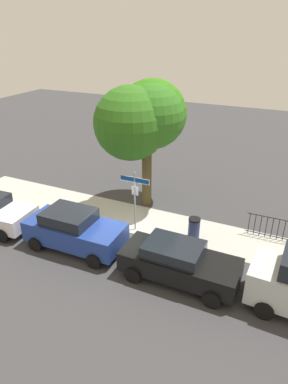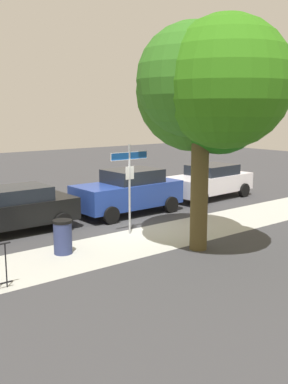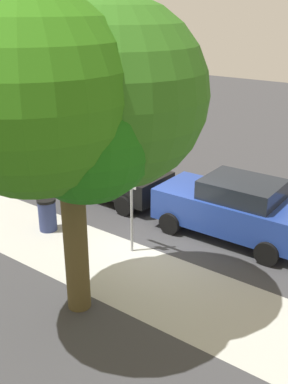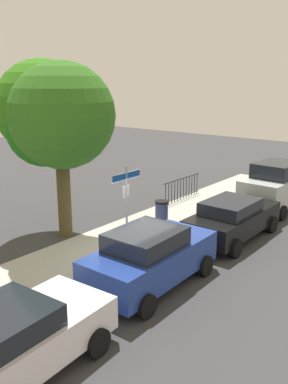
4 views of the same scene
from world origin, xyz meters
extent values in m
plane|color=#38383A|center=(0.00, 0.00, 0.00)|extent=(60.00, 60.00, 0.00)
cube|color=#AAABA3|center=(2.00, 1.30, 0.00)|extent=(24.00, 2.60, 0.00)
cylinder|color=#9EA0A5|center=(0.49, 0.40, 1.47)|extent=(0.07, 0.07, 2.95)
cube|color=#144799|center=(0.49, 0.40, 2.58)|extent=(1.41, 0.02, 0.22)
cube|color=white|center=(0.49, 0.40, 2.58)|extent=(1.44, 0.02, 0.25)
cube|color=silver|center=(0.49, 0.42, 2.03)|extent=(0.32, 0.02, 0.42)
cylinder|color=#4D4122|center=(-0.08, 2.99, 1.57)|extent=(0.50, 0.50, 3.14)
sphere|color=#1B6512|center=(-0.68, 3.14, 4.08)|extent=(2.63, 2.63, 2.63)
sphere|color=#2E6C1D|center=(0.22, 2.95, 4.82)|extent=(3.13, 3.13, 3.13)
sphere|color=#2E681A|center=(-0.60, 2.25, 4.58)|extent=(3.59, 3.59, 3.59)
sphere|color=#2E7113|center=(-0.15, 3.80, 4.74)|extent=(3.51, 3.51, 3.51)
cube|color=navy|center=(-1.20, -2.00, 0.77)|extent=(4.32, 1.92, 0.91)
cube|color=black|center=(-1.46, -2.00, 1.48)|extent=(2.08, 1.66, 0.52)
cylinder|color=black|center=(0.24, -1.05, 0.32)|extent=(0.64, 0.23, 0.64)
cylinder|color=black|center=(0.27, -2.90, 0.32)|extent=(0.64, 0.23, 0.64)
cylinder|color=black|center=(-2.67, -1.10, 0.32)|extent=(0.64, 0.23, 0.64)
cube|color=black|center=(3.60, -2.12, 0.70)|extent=(4.48, 1.82, 0.76)
cube|color=black|center=(3.33, -2.12, 1.30)|extent=(2.15, 1.58, 0.45)
cylinder|color=black|center=(5.12, -1.25, 0.32)|extent=(0.64, 0.23, 0.64)
cylinder|color=black|center=(5.11, -3.03, 0.32)|extent=(0.64, 0.23, 0.64)
cylinder|color=black|center=(2.09, -1.22, 0.32)|extent=(0.64, 0.23, 0.64)
cylinder|color=black|center=(2.08, -3.00, 0.32)|extent=(0.64, 0.23, 0.64)
cube|color=silver|center=(8.40, -1.94, 0.93)|extent=(4.66, 2.05, 1.21)
cube|color=black|center=(8.13, -1.93, 1.86)|extent=(2.27, 1.72, 0.64)
cylinder|color=black|center=(9.91, -2.93, 0.32)|extent=(0.65, 0.25, 0.64)
cylinder|color=black|center=(6.89, -0.95, 0.32)|extent=(0.65, 0.25, 0.64)
cylinder|color=black|center=(6.80, -2.79, 0.32)|extent=(0.65, 0.25, 0.64)
cylinder|color=navy|center=(3.24, 0.90, 0.45)|extent=(0.52, 0.52, 0.90)
cylinder|color=black|center=(3.24, 0.90, 0.94)|extent=(0.55, 0.55, 0.08)
camera|label=1|loc=(6.73, -12.13, 8.83)|focal=32.09mm
camera|label=2|loc=(9.11, 11.94, 4.02)|focal=42.12mm
camera|label=3|loc=(-6.17, 8.77, 6.13)|focal=42.45mm
camera|label=4|loc=(-9.80, -8.61, 5.70)|focal=38.72mm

